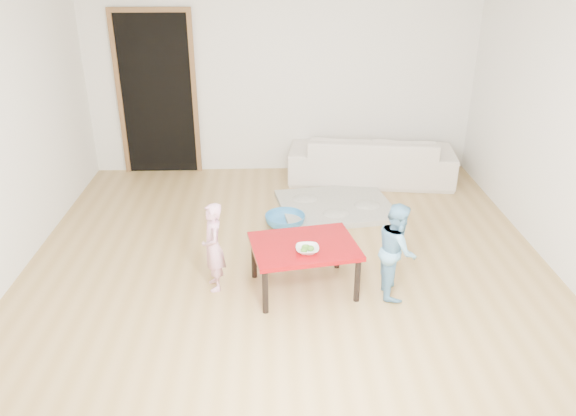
{
  "coord_description": "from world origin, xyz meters",
  "views": [
    {
      "loc": [
        -0.14,
        -4.73,
        2.76
      ],
      "look_at": [
        0.0,
        -0.2,
        0.65
      ],
      "focal_mm": 35.0,
      "sensor_mm": 36.0,
      "label": 1
    }
  ],
  "objects_px": {
    "sofa": "(371,158)",
    "red_table": "(304,267)",
    "child_pink": "(213,247)",
    "child_blue": "(397,250)",
    "basin": "(285,221)",
    "bowl": "(307,249)"
  },
  "relations": [
    {
      "from": "sofa",
      "to": "red_table",
      "type": "relative_size",
      "value": 2.33
    },
    {
      "from": "child_blue",
      "to": "basin",
      "type": "height_order",
      "value": "child_blue"
    },
    {
      "from": "sofa",
      "to": "basin",
      "type": "xyz_separation_m",
      "value": [
        -1.14,
        -1.33,
        -0.24
      ]
    },
    {
      "from": "bowl",
      "to": "child_blue",
      "type": "distance_m",
      "value": 0.77
    },
    {
      "from": "child_blue",
      "to": "sofa",
      "type": "bearing_deg",
      "value": -2.73
    },
    {
      "from": "red_table",
      "to": "basin",
      "type": "bearing_deg",
      "value": 96.15
    },
    {
      "from": "child_blue",
      "to": "basin",
      "type": "bearing_deg",
      "value": 37.14
    },
    {
      "from": "red_table",
      "to": "bowl",
      "type": "relative_size",
      "value": 4.57
    },
    {
      "from": "sofa",
      "to": "child_pink",
      "type": "height_order",
      "value": "child_pink"
    },
    {
      "from": "bowl",
      "to": "child_blue",
      "type": "relative_size",
      "value": 0.23
    },
    {
      "from": "sofa",
      "to": "basin",
      "type": "distance_m",
      "value": 1.77
    },
    {
      "from": "sofa",
      "to": "basin",
      "type": "bearing_deg",
      "value": 56.63
    },
    {
      "from": "child_pink",
      "to": "child_blue",
      "type": "relative_size",
      "value": 0.95
    },
    {
      "from": "child_pink",
      "to": "basin",
      "type": "bearing_deg",
      "value": 137.31
    },
    {
      "from": "basin",
      "to": "bowl",
      "type": "bearing_deg",
      "value": -83.68
    },
    {
      "from": "sofa",
      "to": "bowl",
      "type": "height_order",
      "value": "sofa"
    },
    {
      "from": "bowl",
      "to": "basin",
      "type": "distance_m",
      "value": 1.43
    },
    {
      "from": "red_table",
      "to": "bowl",
      "type": "bearing_deg",
      "value": -82.13
    },
    {
      "from": "sofa",
      "to": "child_pink",
      "type": "bearing_deg",
      "value": 61.73
    },
    {
      "from": "sofa",
      "to": "basin",
      "type": "relative_size",
      "value": 4.77
    },
    {
      "from": "red_table",
      "to": "child_pink",
      "type": "height_order",
      "value": "child_pink"
    },
    {
      "from": "child_blue",
      "to": "red_table",
      "type": "bearing_deg",
      "value": 86.1
    }
  ]
}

